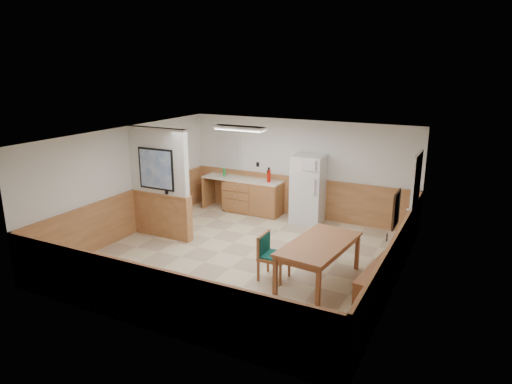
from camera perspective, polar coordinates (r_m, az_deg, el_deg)
The scene contains 20 objects.
ground at distance 9.46m, azimuth -1.44°, elevation -8.13°, with size 6.00×6.00×0.00m, color beige.
ceiling at distance 8.75m, azimuth -1.55°, elevation 7.02°, with size 6.00×6.00×0.02m, color white.
back_wall at distance 11.66m, azimuth 5.52°, elevation 2.90°, with size 6.00×0.02×2.50m, color silver.
right_wall at distance 8.11m, azimuth 17.55°, elevation -3.55°, with size 0.02×6.00×2.50m, color silver.
left_wall at distance 10.73m, azimuth -15.75°, elevation 1.24°, with size 0.02×6.00×2.50m, color silver.
wainscot_back at distance 11.83m, azimuth 5.39°, elevation -0.67°, with size 6.00×0.04×1.00m, color #BD7C4B.
wainscot_right at distance 8.38m, azimuth 17.00°, elevation -8.38°, with size 0.04×6.00×1.00m, color #BD7C4B.
wainscot_left at distance 10.92m, azimuth -15.38°, elevation -2.58°, with size 0.04×6.00×1.00m, color #BD7C4B.
partition_wall at distance 10.40m, azimuth -11.96°, elevation 0.94°, with size 1.50×0.20×2.50m.
kitchen_counter at distance 12.06m, azimuth -0.48°, elevation -0.47°, with size 2.20×0.61×1.00m.
exterior_door at distance 9.97m, azimuth 19.14°, elevation -1.32°, with size 0.07×1.02×2.15m.
kitchen_window at distance 12.48m, azimuth -3.52°, elevation 5.19°, with size 0.80×0.04×1.00m.
wall_painting at distance 7.74m, azimuth 17.11°, elevation -2.08°, with size 0.04×0.50×0.60m.
fluorescent_fixture at distance 10.27m, azimuth -2.04°, elevation 8.00°, with size 1.20×0.30×0.09m.
refrigerator at distance 11.30m, azimuth 6.54°, elevation 0.35°, with size 0.78×0.74×1.70m.
dining_table at distance 8.30m, azimuth 7.91°, elevation -6.85°, with size 1.11×1.94×0.75m.
dining_bench at distance 8.26m, azimuth 15.05°, elevation -9.77°, with size 0.52×1.61×0.45m.
dining_chair at distance 8.41m, azimuth 1.68°, elevation -7.59°, with size 0.70×0.50×0.85m.
fire_extinguisher at distance 11.65m, azimuth 1.61°, elevation 2.05°, with size 0.12×0.12×0.39m.
soap_bottle at distance 12.32m, azimuth -4.01°, elevation 2.48°, with size 0.07×0.07×0.22m, color #1A913C.
Camera 1 is at (4.12, -7.61, 3.82)m, focal length 32.00 mm.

